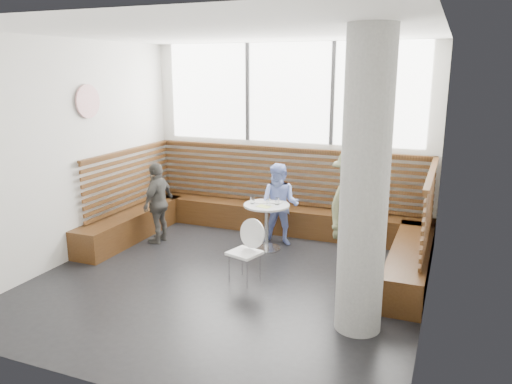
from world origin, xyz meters
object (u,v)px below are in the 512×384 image
at_px(cafe_table, 267,217).
at_px(cafe_chair, 246,246).
at_px(child_left, 158,203).
at_px(concrete_column, 365,186).
at_px(child_back, 280,205).
at_px(adult_man, 352,208).

height_order(cafe_table, cafe_chair, cafe_chair).
bearing_deg(child_left, concrete_column, 65.45).
bearing_deg(child_back, child_left, -163.77).
bearing_deg(concrete_column, cafe_chair, 156.42).
relative_size(adult_man, child_back, 1.28).
bearing_deg(child_back, adult_man, -20.66).
bearing_deg(cafe_table, child_left, -169.61).
relative_size(concrete_column, adult_man, 1.89).
height_order(concrete_column, child_back, concrete_column).
height_order(adult_man, child_left, adult_man).
bearing_deg(child_left, cafe_chair, 64.90).
xyz_separation_m(cafe_chair, adult_man, (1.17, 1.11, 0.36)).
relative_size(cafe_chair, adult_man, 0.49).
xyz_separation_m(concrete_column, child_back, (-1.69, 2.23, -0.94)).
relative_size(cafe_table, cafe_chair, 0.88).
xyz_separation_m(cafe_chair, child_back, (-0.07, 1.52, 0.17)).
distance_m(cafe_table, child_left, 1.79).
bearing_deg(cafe_chair, cafe_table, 114.45).
distance_m(adult_man, child_left, 3.12).
bearing_deg(adult_man, concrete_column, -149.77).
bearing_deg(child_left, cafe_table, 100.10).
height_order(concrete_column, adult_man, concrete_column).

